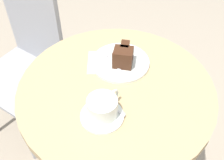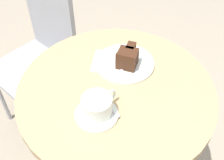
{
  "view_description": "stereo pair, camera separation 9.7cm",
  "coord_description": "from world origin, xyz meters",
  "px_view_note": "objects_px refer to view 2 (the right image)",
  "views": [
    {
      "loc": [
        -0.55,
        -0.4,
        1.49
      ],
      "look_at": [
        -0.01,
        0.01,
        0.79
      ],
      "focal_mm": 45.0,
      "sensor_mm": 36.0,
      "label": 1
    },
    {
      "loc": [
        -0.48,
        -0.47,
        1.49
      ],
      "look_at": [
        -0.01,
        0.01,
        0.79
      ],
      "focal_mm": 45.0,
      "sensor_mm": 36.0,
      "label": 2
    }
  ],
  "objects_px": {
    "teaspoon": "(112,111)",
    "fork": "(113,60)",
    "cake_plate": "(125,63)",
    "cake_slice": "(128,58)",
    "napkin": "(112,62)",
    "saucer": "(97,114)",
    "coffee_cup": "(97,105)",
    "cafe_chair": "(42,50)"
  },
  "relations": [
    {
      "from": "teaspoon",
      "to": "fork",
      "type": "xyz_separation_m",
      "value": [
        0.17,
        0.17,
        0.0
      ]
    },
    {
      "from": "coffee_cup",
      "to": "teaspoon",
      "type": "height_order",
      "value": "coffee_cup"
    },
    {
      "from": "cake_plate",
      "to": "cake_slice",
      "type": "xyz_separation_m",
      "value": [
        -0.0,
        -0.01,
        0.04
      ]
    },
    {
      "from": "cake_plate",
      "to": "cafe_chair",
      "type": "distance_m",
      "value": 0.61
    },
    {
      "from": "coffee_cup",
      "to": "cake_slice",
      "type": "height_order",
      "value": "cake_slice"
    },
    {
      "from": "coffee_cup",
      "to": "cake_plate",
      "type": "xyz_separation_m",
      "value": [
        0.23,
        0.1,
        -0.04
      ]
    },
    {
      "from": "cake_plate",
      "to": "napkin",
      "type": "xyz_separation_m",
      "value": [
        -0.03,
        0.05,
        -0.0
      ]
    },
    {
      "from": "teaspoon",
      "to": "napkin",
      "type": "height_order",
      "value": "teaspoon"
    },
    {
      "from": "saucer",
      "to": "teaspoon",
      "type": "distance_m",
      "value": 0.05
    },
    {
      "from": "cake_plate",
      "to": "fork",
      "type": "distance_m",
      "value": 0.05
    },
    {
      "from": "teaspoon",
      "to": "cafe_chair",
      "type": "xyz_separation_m",
      "value": [
        0.15,
        0.69,
        -0.24
      ]
    },
    {
      "from": "cake_plate",
      "to": "cake_slice",
      "type": "relative_size",
      "value": 2.0
    },
    {
      "from": "teaspoon",
      "to": "cake_slice",
      "type": "distance_m",
      "value": 0.23
    },
    {
      "from": "teaspoon",
      "to": "fork",
      "type": "relative_size",
      "value": 0.75
    },
    {
      "from": "teaspoon",
      "to": "cafe_chair",
      "type": "bearing_deg",
      "value": 174.97
    },
    {
      "from": "cake_slice",
      "to": "napkin",
      "type": "relative_size",
      "value": 0.58
    },
    {
      "from": "coffee_cup",
      "to": "napkin",
      "type": "height_order",
      "value": "coffee_cup"
    },
    {
      "from": "saucer",
      "to": "teaspoon",
      "type": "bearing_deg",
      "value": -32.17
    },
    {
      "from": "fork",
      "to": "napkin",
      "type": "xyz_separation_m",
      "value": [
        -0.0,
        0.01,
        -0.01
      ]
    },
    {
      "from": "teaspoon",
      "to": "cake_plate",
      "type": "distance_m",
      "value": 0.24
    },
    {
      "from": "saucer",
      "to": "teaspoon",
      "type": "relative_size",
      "value": 1.46
    },
    {
      "from": "cake_slice",
      "to": "fork",
      "type": "height_order",
      "value": "cake_slice"
    },
    {
      "from": "coffee_cup",
      "to": "teaspoon",
      "type": "distance_m",
      "value": 0.06
    },
    {
      "from": "teaspoon",
      "to": "cafe_chair",
      "type": "height_order",
      "value": "cafe_chair"
    },
    {
      "from": "teaspoon",
      "to": "coffee_cup",
      "type": "bearing_deg",
      "value": -123.45
    },
    {
      "from": "saucer",
      "to": "fork",
      "type": "distance_m",
      "value": 0.26
    },
    {
      "from": "coffee_cup",
      "to": "cafe_chair",
      "type": "xyz_separation_m",
      "value": [
        0.18,
        0.66,
        -0.27
      ]
    },
    {
      "from": "coffee_cup",
      "to": "napkin",
      "type": "relative_size",
      "value": 0.69
    },
    {
      "from": "saucer",
      "to": "napkin",
      "type": "relative_size",
      "value": 0.74
    },
    {
      "from": "cake_plate",
      "to": "teaspoon",
      "type": "bearing_deg",
      "value": -146.48
    },
    {
      "from": "cake_slice",
      "to": "teaspoon",
      "type": "bearing_deg",
      "value": -149.11
    },
    {
      "from": "saucer",
      "to": "cafe_chair",
      "type": "xyz_separation_m",
      "value": [
        0.19,
        0.67,
        -0.24
      ]
    },
    {
      "from": "coffee_cup",
      "to": "napkin",
      "type": "bearing_deg",
      "value": 35.56
    },
    {
      "from": "teaspoon",
      "to": "fork",
      "type": "height_order",
      "value": "fork"
    },
    {
      "from": "coffee_cup",
      "to": "fork",
      "type": "xyz_separation_m",
      "value": [
        0.21,
        0.14,
        -0.03
      ]
    },
    {
      "from": "coffee_cup",
      "to": "cake_slice",
      "type": "bearing_deg",
      "value": 20.8
    },
    {
      "from": "teaspoon",
      "to": "cake_slice",
      "type": "height_order",
      "value": "cake_slice"
    },
    {
      "from": "teaspoon",
      "to": "cake_plate",
      "type": "xyz_separation_m",
      "value": [
        0.2,
        0.13,
        -0.01
      ]
    },
    {
      "from": "saucer",
      "to": "fork",
      "type": "height_order",
      "value": "fork"
    },
    {
      "from": "napkin",
      "to": "cafe_chair",
      "type": "height_order",
      "value": "cafe_chair"
    },
    {
      "from": "teaspoon",
      "to": "fork",
      "type": "bearing_deg",
      "value": 141.63
    },
    {
      "from": "cake_plate",
      "to": "napkin",
      "type": "bearing_deg",
      "value": 122.01
    }
  ]
}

